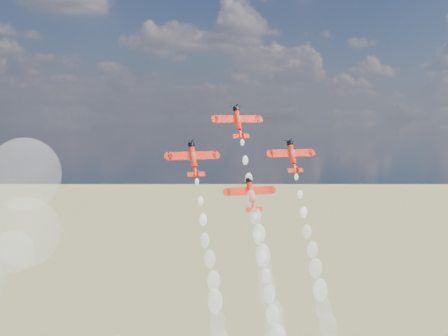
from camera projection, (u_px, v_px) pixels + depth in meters
plane_lead at (238, 122)px, 169.74m from camera, size 13.27×6.21×8.98m
plane_left at (193, 158)px, 160.93m from camera, size 13.27×6.21×8.98m
plane_right at (292, 156)px, 172.74m from camera, size 13.27×6.21×8.98m
plane_slot at (251, 194)px, 163.94m from camera, size 13.27×6.21×8.98m
smoke_trail_lead at (269, 292)px, 156.78m from camera, size 5.21×22.51×50.22m
smoke_trail_right at (326, 326)px, 159.35m from camera, size 5.41×23.27×50.04m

